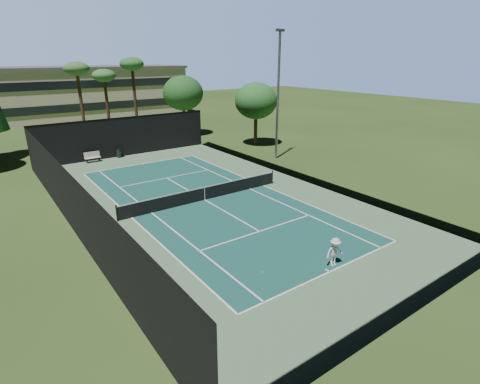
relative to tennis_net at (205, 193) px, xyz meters
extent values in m
plane|color=#2D471A|center=(0.00, 0.00, -0.56)|extent=(160.00, 160.00, 0.00)
cube|color=#577B56|center=(0.00, 0.00, -0.55)|extent=(18.00, 32.00, 0.01)
cube|color=#184F48|center=(0.00, 0.00, -0.55)|extent=(10.97, 23.77, 0.01)
cube|color=white|center=(0.00, -11.88, -0.54)|extent=(10.97, 0.10, 0.01)
cube|color=white|center=(0.00, 11.88, -0.54)|extent=(10.97, 0.10, 0.01)
cube|color=white|center=(0.00, -6.40, -0.54)|extent=(8.23, 0.10, 0.01)
cube|color=white|center=(0.00, 6.40, -0.54)|extent=(8.23, 0.10, 0.01)
cube|color=white|center=(-5.49, 0.00, -0.54)|extent=(0.10, 23.77, 0.01)
cube|color=white|center=(5.49, 0.00, -0.54)|extent=(0.10, 23.77, 0.01)
cube|color=white|center=(-4.12, 0.00, -0.54)|extent=(0.10, 23.77, 0.01)
cube|color=white|center=(4.12, 0.00, -0.54)|extent=(0.10, 23.77, 0.01)
cube|color=white|center=(0.00, 0.00, -0.54)|extent=(0.10, 12.80, 0.01)
cube|color=white|center=(0.00, -11.73, -0.54)|extent=(0.10, 0.30, 0.01)
cube|color=white|center=(0.00, 11.73, -0.54)|extent=(0.10, 0.30, 0.01)
cylinder|color=black|center=(-6.40, 0.00, -0.01)|extent=(0.10, 0.10, 1.10)
cylinder|color=black|center=(6.40, 0.00, -0.01)|extent=(0.10, 0.10, 1.10)
cube|color=black|center=(0.00, 0.00, -0.06)|extent=(12.80, 0.02, 0.92)
cube|color=white|center=(0.00, 0.00, 0.43)|extent=(12.80, 0.04, 0.07)
cube|color=white|center=(0.00, 0.00, -0.06)|extent=(0.05, 0.03, 0.92)
cube|color=black|center=(0.00, 16.00, 1.44)|extent=(18.00, 0.04, 4.00)
cube|color=black|center=(0.00, -16.00, 1.44)|extent=(18.00, 0.04, 4.00)
cube|color=black|center=(9.00, 0.00, 1.44)|extent=(0.04, 32.00, 4.00)
cube|color=black|center=(-9.00, 0.00, 1.44)|extent=(0.04, 32.00, 4.00)
cube|color=black|center=(0.00, 16.00, 3.44)|extent=(18.00, 0.06, 0.06)
imported|color=white|center=(0.64, -11.55, 0.19)|extent=(1.06, 0.73, 1.50)
sphere|color=#BFDC32|center=(-2.71, -10.02, -0.52)|extent=(0.07, 0.07, 0.07)
sphere|color=#D4ED35|center=(0.37, 1.41, -0.52)|extent=(0.07, 0.07, 0.07)
sphere|color=#C7DC32|center=(-1.11, 1.57, -0.52)|extent=(0.07, 0.07, 0.07)
sphere|color=#D6E534|center=(-6.84, 3.42, -0.52)|extent=(0.08, 0.08, 0.08)
cube|color=beige|center=(-3.67, 15.34, -0.11)|extent=(1.50, 0.45, 0.05)
cube|color=beige|center=(-3.67, 15.54, 0.19)|extent=(1.50, 0.06, 0.55)
cube|color=black|center=(-4.27, 15.34, -0.35)|extent=(0.06, 0.40, 0.42)
cube|color=black|center=(-3.07, 15.34, -0.35)|extent=(0.06, 0.40, 0.42)
cylinder|color=black|center=(-0.95, 15.67, -0.11)|extent=(0.52, 0.52, 0.90)
cylinder|color=black|center=(-0.95, 15.67, 0.36)|extent=(0.56, 0.56, 0.05)
cylinder|color=#46321E|center=(-2.00, 24.00, 3.72)|extent=(0.36, 0.36, 8.55)
ellipsoid|color=#37682E|center=(-2.00, 24.00, 7.99)|extent=(2.80, 2.80, 1.54)
cylinder|color=#44291D|center=(1.50, 26.00, 3.27)|extent=(0.36, 0.36, 7.65)
ellipsoid|color=#356B30|center=(1.50, 26.00, 7.09)|extent=(2.80, 2.80, 1.54)
cylinder|color=#3F2B1B|center=(4.00, 23.00, 3.94)|extent=(0.36, 0.36, 9.00)
ellipsoid|color=#2C622D|center=(4.00, 23.00, 8.44)|extent=(2.80, 2.80, 1.54)
cylinder|color=#402B1B|center=(10.00, 22.00, 1.20)|extent=(0.40, 0.40, 3.52)
ellipsoid|color=#205420|center=(10.00, 22.00, 4.88)|extent=(5.12, 5.12, 4.35)
cylinder|color=#4E3421|center=(14.00, 12.00, 1.09)|extent=(0.40, 0.40, 3.30)
ellipsoid|color=#266427|center=(14.00, 12.00, 4.54)|extent=(4.80, 4.80, 4.08)
cube|color=beige|center=(0.00, 46.00, 3.44)|extent=(40.00, 12.00, 8.00)
cube|color=#59595B|center=(0.00, 46.00, 7.54)|extent=(40.50, 12.50, 0.40)
cube|color=black|center=(0.00, 39.95, 1.84)|extent=(38.00, 0.15, 1.20)
cube|color=black|center=(0.00, 39.95, 5.24)|extent=(38.00, 0.15, 1.20)
cylinder|color=#909298|center=(12.00, 6.00, 5.44)|extent=(0.24, 0.24, 12.00)
cube|color=gray|center=(12.00, 6.00, 11.54)|extent=(0.90, 0.25, 0.25)
camera|label=1|loc=(-12.72, -22.10, 9.30)|focal=28.00mm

